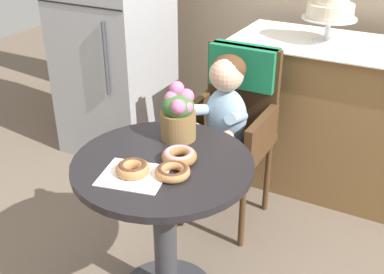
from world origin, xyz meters
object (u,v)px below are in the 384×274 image
(wicker_chair, at_px, (235,108))
(flower_vase, at_px, (178,114))
(donut_front, at_px, (179,156))
(refrigerator, at_px, (112,29))
(donut_mid, at_px, (133,168))
(seated_child, at_px, (223,113))
(donut_side, at_px, (173,171))
(tiered_cake_stand, at_px, (330,9))
(cafe_table, at_px, (164,205))

(wicker_chair, distance_m, flower_vase, 0.59)
(donut_front, height_order, refrigerator, refrigerator)
(wicker_chair, xyz_separation_m, refrigerator, (-1.03, 0.34, 0.21))
(donut_mid, height_order, flower_vase, flower_vase)
(seated_child, xyz_separation_m, refrigerator, (-1.03, 0.50, 0.17))
(donut_mid, bearing_deg, donut_side, 22.48)
(wicker_chair, bearing_deg, donut_mid, -86.50)
(tiered_cake_stand, height_order, refrigerator, refrigerator)
(seated_child, distance_m, tiered_cake_stand, 0.86)
(cafe_table, xyz_separation_m, seated_child, (-0.02, 0.60, 0.17))
(donut_front, bearing_deg, donut_side, -73.13)
(cafe_table, relative_size, tiered_cake_stand, 2.40)
(wicker_chair, relative_size, tiered_cake_stand, 3.18)
(donut_side, relative_size, flower_vase, 0.54)
(donut_mid, relative_size, tiered_cake_stand, 0.43)
(seated_child, bearing_deg, wicker_chair, 90.00)
(wicker_chair, xyz_separation_m, flower_vase, (-0.02, -0.56, 0.19))
(cafe_table, xyz_separation_m, donut_mid, (-0.05, -0.13, 0.24))
(seated_child, height_order, donut_mid, seated_child)
(donut_front, height_order, tiered_cake_stand, tiered_cake_stand)
(seated_child, relative_size, tiered_cake_stand, 2.42)
(tiered_cake_stand, bearing_deg, seated_child, -113.91)
(cafe_table, bearing_deg, refrigerator, 133.67)
(donut_front, distance_m, donut_mid, 0.19)
(tiered_cake_stand, bearing_deg, wicker_chair, -119.74)
(flower_vase, bearing_deg, tiered_cake_stand, 73.32)
(refrigerator, bearing_deg, donut_front, -43.99)
(donut_mid, bearing_deg, wicker_chair, 88.11)
(donut_side, bearing_deg, refrigerator, 134.12)
(flower_vase, height_order, refrigerator, refrigerator)
(wicker_chair, bearing_deg, refrigerator, 167.16)
(refrigerator, bearing_deg, seated_child, -25.66)
(donut_front, xyz_separation_m, donut_side, (0.03, -0.11, -0.00))
(wicker_chair, height_order, donut_mid, wicker_chair)
(cafe_table, bearing_deg, wicker_chair, 91.46)
(wicker_chair, xyz_separation_m, donut_front, (0.08, -0.73, 0.11))
(seated_child, relative_size, flower_vase, 2.96)
(donut_front, distance_m, refrigerator, 1.54)
(wicker_chair, distance_m, donut_mid, 0.90)
(seated_child, bearing_deg, flower_vase, -93.04)
(donut_mid, xyz_separation_m, flower_vase, (0.01, 0.33, 0.09))
(cafe_table, height_order, donut_side, donut_side)
(donut_mid, relative_size, refrigerator, 0.08)
(cafe_table, height_order, donut_mid, donut_mid)
(seated_child, bearing_deg, refrigerator, 154.34)
(donut_mid, xyz_separation_m, tiered_cake_stand, (0.34, 1.43, 0.34))
(seated_child, xyz_separation_m, donut_front, (0.08, -0.57, 0.07))
(tiered_cake_stand, relative_size, refrigerator, 0.18)
(donut_front, relative_size, tiered_cake_stand, 0.46)
(flower_vase, bearing_deg, refrigerator, 138.25)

